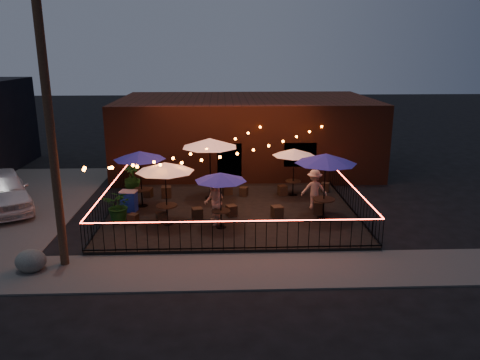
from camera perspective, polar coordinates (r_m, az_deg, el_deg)
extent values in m
plane|color=black|center=(17.69, -0.90, -6.33)|extent=(110.00, 110.00, 0.00)
cube|color=black|center=(19.54, -1.05, -3.94)|extent=(10.00, 8.00, 0.15)
cube|color=#484442|center=(14.72, -0.58, -10.97)|extent=(18.00, 2.50, 0.05)
cube|color=#3E1D11|center=(26.84, 0.69, 5.72)|extent=(14.00, 8.00, 4.00)
cube|color=black|center=(23.20, -1.29, 1.86)|extent=(1.20, 0.24, 2.20)
cube|color=black|center=(23.40, 7.31, 3.12)|extent=(1.60, 0.24, 1.20)
cylinder|color=#342015|center=(14.92, -21.98, 4.39)|extent=(0.26, 0.26, 8.00)
cube|color=black|center=(15.76, -0.72, -8.27)|extent=(10.00, 0.04, 0.04)
cube|color=black|center=(15.41, -0.74, -5.15)|extent=(10.00, 0.04, 0.04)
cube|color=#F73624|center=(15.40, -0.74, -5.04)|extent=(10.00, 0.03, 0.02)
cube|color=black|center=(20.02, -15.54, -3.57)|extent=(0.04, 8.00, 0.04)
cube|color=black|center=(19.75, -15.73, -1.04)|extent=(0.04, 8.00, 0.04)
cube|color=#F73624|center=(19.74, -15.74, -0.96)|extent=(0.03, 8.00, 0.02)
cube|color=black|center=(20.21, 13.29, -3.23)|extent=(0.04, 8.00, 0.04)
cube|color=black|center=(19.94, 13.45, -0.72)|extent=(0.04, 8.00, 0.04)
cube|color=#F73624|center=(19.93, 13.46, -0.64)|extent=(0.03, 8.00, 0.02)
cylinder|color=black|center=(18.27, -8.83, -5.25)|extent=(0.44, 0.44, 0.03)
cylinder|color=black|center=(18.14, -8.88, -4.20)|extent=(0.06, 0.06, 0.72)
cylinder|color=black|center=(18.02, -8.93, -3.09)|extent=(0.80, 0.80, 0.04)
cylinder|color=black|center=(17.88, -8.99, -1.69)|extent=(0.04, 0.04, 2.41)
cone|color=white|center=(17.60, -9.13, 1.58)|extent=(2.63, 2.63, 0.35)
cylinder|color=black|center=(20.49, -11.80, -3.06)|extent=(0.44, 0.44, 0.03)
cylinder|color=black|center=(20.39, -11.85, -2.13)|extent=(0.06, 0.06, 0.71)
cylinder|color=black|center=(20.28, -11.91, -1.14)|extent=(0.79, 0.79, 0.04)
cylinder|color=black|center=(20.16, -11.98, 0.10)|extent=(0.04, 0.04, 2.38)
cone|color=navy|center=(19.91, -12.15, 2.98)|extent=(2.29, 2.29, 0.35)
cylinder|color=black|center=(17.73, -2.31, -5.74)|extent=(0.39, 0.39, 0.03)
cylinder|color=black|center=(17.61, -2.32, -4.79)|extent=(0.05, 0.05, 0.63)
cylinder|color=black|center=(17.50, -2.33, -3.79)|extent=(0.70, 0.70, 0.04)
cylinder|color=black|center=(17.37, -2.35, -2.53)|extent=(0.04, 0.04, 2.11)
cone|color=navy|center=(17.11, -2.38, 0.42)|extent=(2.25, 2.25, 0.31)
cylinder|color=black|center=(21.14, -3.59, -2.16)|extent=(0.50, 0.50, 0.03)
cylinder|color=black|center=(21.02, -3.61, -1.12)|extent=(0.07, 0.07, 0.81)
cylinder|color=black|center=(20.91, -3.63, -0.03)|extent=(0.90, 0.90, 0.05)
cylinder|color=black|center=(20.77, -3.66, 1.35)|extent=(0.05, 0.05, 2.71)
cone|color=white|center=(20.52, -3.71, 4.56)|extent=(3.23, 3.23, 0.40)
cylinder|color=black|center=(18.87, 10.07, -4.61)|extent=(0.48, 0.48, 0.03)
cylinder|color=black|center=(18.75, 10.13, -3.50)|extent=(0.07, 0.07, 0.78)
cylinder|color=black|center=(18.62, 10.18, -2.33)|extent=(0.87, 0.87, 0.04)
cylinder|color=black|center=(18.47, 10.26, -0.85)|extent=(0.05, 0.05, 2.61)
cone|color=navy|center=(18.19, 10.43, 2.61)|extent=(2.61, 2.61, 0.38)
cylinder|color=black|center=(21.68, 6.44, -1.79)|extent=(0.40, 0.40, 0.03)
cylinder|color=black|center=(21.59, 6.47, -0.98)|extent=(0.05, 0.05, 0.65)
cylinder|color=black|center=(21.49, 6.50, -0.14)|extent=(0.72, 0.72, 0.04)
cylinder|color=black|center=(21.39, 6.53, 0.93)|extent=(0.04, 0.04, 2.16)
cone|color=white|center=(21.17, 6.61, 3.40)|extent=(2.33, 2.33, 0.31)
cube|color=black|center=(18.44, -12.87, -4.66)|extent=(0.43, 0.43, 0.40)
cube|color=black|center=(18.19, -9.54, -4.65)|extent=(0.49, 0.49, 0.46)
cube|color=black|center=(21.59, -11.13, -1.51)|extent=(0.43, 0.43, 0.43)
cube|color=black|center=(21.40, -8.96, -1.45)|extent=(0.45, 0.45, 0.51)
cube|color=black|center=(18.52, -5.22, -4.12)|extent=(0.48, 0.48, 0.46)
cube|color=black|center=(18.82, -1.05, -3.75)|extent=(0.49, 0.49, 0.44)
cube|color=black|center=(21.63, -1.54, -1.08)|extent=(0.49, 0.49, 0.50)
cube|color=black|center=(21.37, 0.44, -1.42)|extent=(0.43, 0.43, 0.41)
cube|color=black|center=(18.66, 4.54, -3.91)|extent=(0.51, 0.51, 0.48)
cube|color=black|center=(19.35, 9.57, -3.34)|extent=(0.49, 0.49, 0.50)
cube|color=black|center=(21.58, 5.19, -1.26)|extent=(0.45, 0.45, 0.45)
cube|color=black|center=(22.35, 10.34, -0.88)|extent=(0.46, 0.46, 0.43)
imported|color=tan|center=(17.97, -2.80, -2.44)|extent=(0.51, 0.71, 1.80)
imported|color=tan|center=(17.76, -3.27, -2.66)|extent=(0.76, 0.93, 1.80)
imported|color=tan|center=(19.76, 9.04, -1.12)|extent=(1.14, 0.72, 1.67)
imported|color=#15370F|center=(18.73, -14.49, -3.02)|extent=(1.32, 1.20, 1.28)
imported|color=#123511|center=(20.27, -13.23, -1.32)|extent=(0.87, 0.75, 1.40)
imported|color=#0A360C|center=(22.56, -13.00, 0.33)|extent=(0.90, 0.90, 1.34)
cube|color=#14299F|center=(19.85, -13.39, -2.56)|extent=(0.69, 0.54, 0.83)
cube|color=silver|center=(19.72, -13.47, -1.35)|extent=(0.74, 0.59, 0.05)
ellipsoid|color=#4D4C48|center=(15.91, -24.15, -9.00)|extent=(0.99, 0.87, 0.71)
imported|color=silver|center=(22.30, -27.02, -1.13)|extent=(4.14, 5.29, 1.69)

